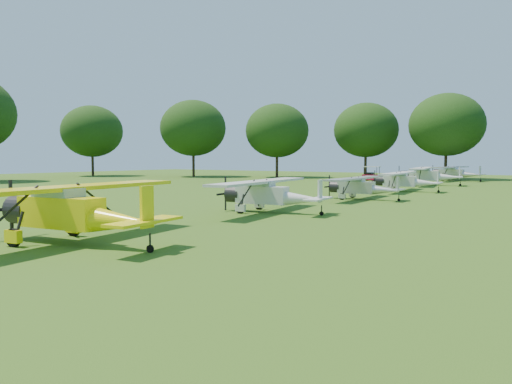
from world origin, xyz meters
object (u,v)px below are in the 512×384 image
aircraft_2 (72,208)px  aircraft_7 (455,172)px  aircraft_3 (269,192)px  golf_cart (371,176)px  aircraft_6 (428,174)px  aircraft_4 (361,186)px  aircraft_5 (405,179)px

aircraft_2 → aircraft_7: 61.00m
aircraft_3 → golf_cart: (-9.90, 41.92, -0.54)m
aircraft_6 → aircraft_4: bearing=-96.8°
aircraft_4 → aircraft_3: bearing=-96.9°
aircraft_3 → aircraft_6: aircraft_6 is taller
aircraft_3 → aircraft_5: bearing=80.4°
aircraft_3 → aircraft_4: (0.97, 11.81, -0.13)m
aircraft_3 → golf_cart: aircraft_3 is taller
aircraft_5 → aircraft_6: 12.21m
aircraft_3 → aircraft_7: bearing=82.7°
aircraft_7 → aircraft_4: bearing=-82.0°
aircraft_6 → golf_cart: size_ratio=4.72×
aircraft_2 → aircraft_3: size_ratio=1.14×
aircraft_7 → aircraft_6: bearing=-84.6°
aircraft_2 → golf_cart: 56.03m
aircraft_3 → aircraft_6: (-0.22, 34.87, 0.11)m
aircraft_3 → aircraft_4: size_ratio=1.12×
aircraft_4 → aircraft_7: bearing=89.3°
aircraft_4 → aircraft_7: aircraft_7 is taller
aircraft_2 → aircraft_3: 13.30m
aircraft_6 → aircraft_3: bearing=-99.3°
aircraft_6 → aircraft_7: size_ratio=1.05×
aircraft_4 → golf_cart: 32.01m
aircraft_4 → aircraft_7: size_ratio=0.86×
aircraft_5 → aircraft_7: size_ratio=0.92×
aircraft_2 → aircraft_4: size_ratio=1.28×
aircraft_2 → aircraft_4: 25.14m
aircraft_4 → aircraft_6: aircraft_6 is taller
aircraft_4 → aircraft_7: (-0.96, 35.89, 0.17)m
aircraft_6 → golf_cart: bearing=134.2°
aircraft_2 → aircraft_7: bearing=82.8°
aircraft_6 → aircraft_5: bearing=-94.5°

